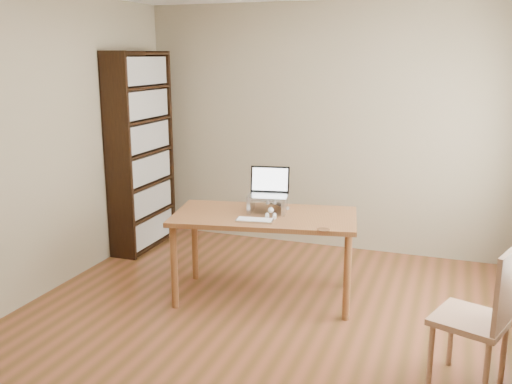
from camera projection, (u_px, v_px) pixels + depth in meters
name	position (u px, v px, depth m)	size (l,w,h in m)	color
room	(257.00, 166.00, 3.99)	(4.04, 4.54, 2.64)	#563616
bookshelf	(141.00, 152.00, 6.07)	(0.30, 0.90, 2.10)	black
desk	(265.00, 224.00, 4.82)	(1.64, 1.03, 0.75)	brown
laptop_stand	(268.00, 203.00, 4.86)	(0.32, 0.25, 0.13)	silver
laptop	(270.00, 189.00, 4.89)	(0.38, 0.34, 0.24)	silver
keyboard	(255.00, 220.00, 4.60)	(0.32, 0.17, 0.02)	silver
coaster	(323.00, 230.00, 4.38)	(0.10, 0.10, 0.01)	brown
cat	(273.00, 204.00, 4.88)	(0.25, 0.49, 0.16)	#453D36
chair	(484.00, 312.00, 3.51)	(0.54, 0.54, 0.95)	#AA7C5C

